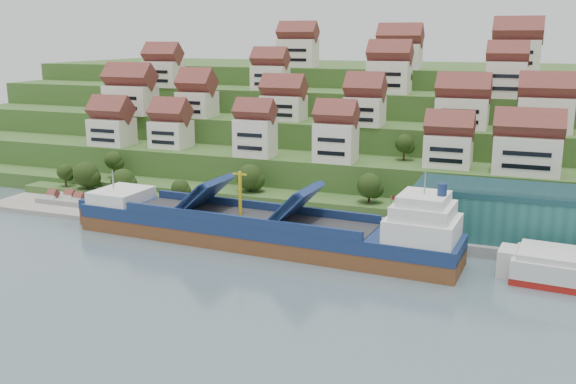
% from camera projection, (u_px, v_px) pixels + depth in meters
% --- Properties ---
extents(ground, '(300.00, 300.00, 0.00)m').
position_uv_depth(ground, '(289.00, 249.00, 126.56)').
color(ground, slate).
rests_on(ground, ground).
extents(quay, '(180.00, 14.00, 2.20)m').
position_uv_depth(quay, '(405.00, 234.00, 133.00)').
color(quay, gray).
rests_on(quay, ground).
extents(pebble_beach, '(45.00, 20.00, 1.00)m').
position_uv_depth(pebble_beach, '(86.00, 205.00, 157.39)').
color(pebble_beach, gray).
rests_on(pebble_beach, ground).
extents(hillside, '(260.00, 128.00, 31.00)m').
position_uv_depth(hillside, '(397.00, 127.00, 218.03)').
color(hillside, '#2D4C1E').
rests_on(hillside, ground).
extents(hillside_village, '(157.75, 64.16, 28.95)m').
position_uv_depth(hillside_village, '(382.00, 101.00, 172.81)').
color(hillside_village, white).
rests_on(hillside_village, ground).
extents(hillside_trees, '(139.61, 63.05, 31.87)m').
position_uv_depth(hillside_trees, '(311.00, 134.00, 165.43)').
color(hillside_trees, '#233A13').
rests_on(hillside_trees, ground).
extents(warehouse, '(60.00, 15.00, 10.00)m').
position_uv_depth(warehouse, '(575.00, 218.00, 122.30)').
color(warehouse, '#225D59').
rests_on(warehouse, quay).
extents(flagpole, '(1.28, 0.16, 8.00)m').
position_uv_depth(flagpole, '(392.00, 212.00, 127.74)').
color(flagpole, gray).
rests_on(flagpole, quay).
extents(beach_huts, '(14.40, 3.70, 2.20)m').
position_uv_depth(beach_huts, '(75.00, 200.00, 156.57)').
color(beach_huts, white).
rests_on(beach_huts, pebble_beach).
extents(cargo_ship, '(80.34, 16.96, 17.71)m').
position_uv_depth(cargo_ship, '(269.00, 231.00, 127.31)').
color(cargo_ship, brown).
rests_on(cargo_ship, ground).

